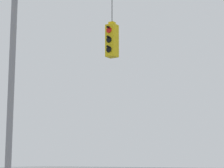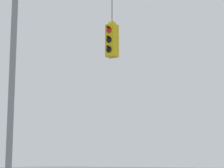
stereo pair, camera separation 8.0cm
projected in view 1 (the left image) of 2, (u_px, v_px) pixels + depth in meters
name	position (u px, v px, depth m)	size (l,w,h in m)	color
utility_pole_left	(11.00, 97.00, 17.33)	(0.25, 0.25, 9.26)	gray
traffic_light_over_intersection	(112.00, 40.00, 14.85)	(0.34, 0.46, 2.61)	yellow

